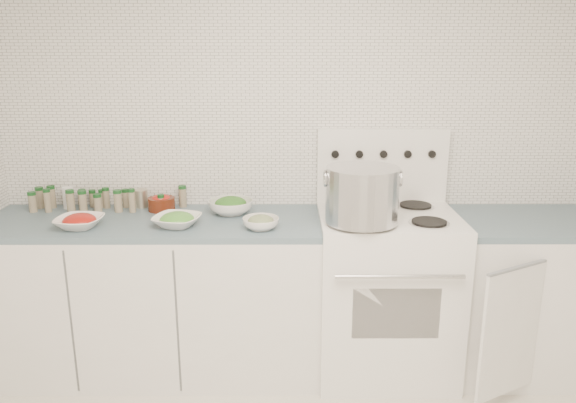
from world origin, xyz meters
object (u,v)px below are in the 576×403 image
at_px(bowl_tomato, 79,221).
at_px(bowl_snowpea, 177,220).
at_px(stove, 385,287).
at_px(stock_pot, 362,193).

bearing_deg(bowl_tomato, bowl_snowpea, 2.47).
xyz_separation_m(stove, bowl_snowpea, (-1.14, -0.11, 0.44)).
bearing_deg(bowl_tomato, stock_pot, -1.59).
height_order(stove, bowl_tomato, stove).
bearing_deg(stock_pot, bowl_tomato, 178.41).
height_order(stove, stock_pot, stove).
xyz_separation_m(stock_pot, bowl_snowpea, (-0.97, 0.06, -0.17)).
bearing_deg(bowl_tomato, stove, 4.73).
xyz_separation_m(stove, stock_pot, (-0.17, -0.18, 0.60)).
distance_m(stove, stock_pot, 0.65).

